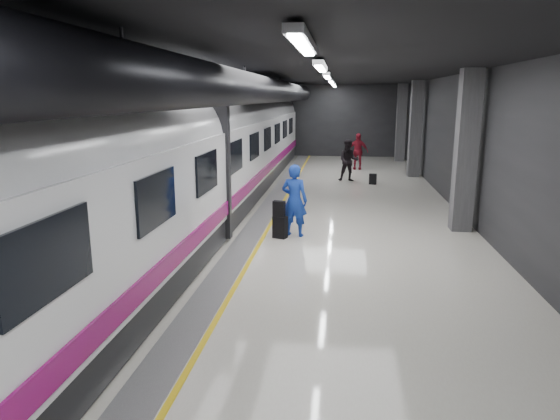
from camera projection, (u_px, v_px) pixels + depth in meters
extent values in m
plane|color=beige|center=(296.00, 244.00, 13.00)|extent=(40.00, 40.00, 0.00)
cube|color=black|center=(298.00, 65.00, 12.00)|extent=(10.00, 40.00, 0.02)
cube|color=#28282B|center=(325.00, 121.00, 31.86)|extent=(10.00, 0.02, 4.50)
cube|color=#28282B|center=(108.00, 155.00, 13.10)|extent=(0.02, 40.00, 4.50)
cube|color=#28282B|center=(505.00, 161.00, 11.90)|extent=(0.02, 40.00, 4.50)
cube|color=slate|center=(245.00, 242.00, 13.16)|extent=(0.65, 39.80, 0.01)
cube|color=yellow|center=(260.00, 242.00, 13.11)|extent=(0.10, 39.80, 0.01)
cylinder|color=black|center=(245.00, 88.00, 12.28)|extent=(0.80, 38.00, 0.80)
cube|color=silver|center=(303.00, 42.00, 6.15)|extent=(0.22, 2.60, 0.10)
cube|color=silver|center=(321.00, 66.00, 10.98)|extent=(0.22, 2.60, 0.10)
cube|color=silver|center=(328.00, 76.00, 15.82)|extent=(0.22, 2.60, 0.10)
cube|color=silver|center=(331.00, 81.00, 20.66)|extent=(0.22, 2.60, 0.10)
cube|color=silver|center=(333.00, 84.00, 25.50)|extent=(0.22, 2.60, 0.10)
cube|color=silver|center=(335.00, 85.00, 29.37)|extent=(0.22, 2.60, 0.10)
cube|color=#515154|center=(466.00, 152.00, 13.89)|extent=(0.55, 0.55, 4.50)
cube|color=#515154|center=(415.00, 129.00, 23.57)|extent=(0.55, 0.55, 4.50)
cube|color=#515154|center=(401.00, 123.00, 29.38)|extent=(0.55, 0.55, 4.50)
cube|color=black|center=(175.00, 227.00, 13.31)|extent=(2.80, 38.00, 0.60)
cube|color=white|center=(173.00, 175.00, 13.00)|extent=(2.90, 38.00, 2.20)
cylinder|color=white|center=(171.00, 138.00, 12.79)|extent=(2.80, 38.00, 2.80)
cube|color=#860C5D|center=(229.00, 206.00, 13.00)|extent=(0.04, 38.00, 0.35)
cube|color=black|center=(172.00, 165.00, 12.94)|extent=(3.05, 0.25, 3.80)
cube|color=black|center=(49.00, 259.00, 4.99)|extent=(0.05, 1.60, 0.85)
cube|color=black|center=(157.00, 200.00, 7.90)|extent=(0.05, 1.60, 0.85)
cube|color=black|center=(207.00, 172.00, 10.80)|extent=(0.05, 1.60, 0.85)
cube|color=black|center=(236.00, 156.00, 13.70)|extent=(0.05, 1.60, 0.85)
cube|color=black|center=(254.00, 146.00, 16.61)|extent=(0.05, 1.60, 0.85)
cube|color=black|center=(268.00, 138.00, 19.51)|extent=(0.05, 1.60, 0.85)
cube|color=black|center=(277.00, 133.00, 22.41)|extent=(0.05, 1.60, 0.85)
cube|color=black|center=(285.00, 129.00, 25.32)|extent=(0.05, 1.60, 0.85)
cube|color=black|center=(291.00, 126.00, 28.22)|extent=(0.05, 1.60, 0.85)
imported|color=#1733B1|center=(294.00, 200.00, 13.56)|extent=(0.81, 0.62, 1.98)
cube|color=black|center=(280.00, 227.00, 13.48)|extent=(0.42, 0.34, 0.60)
cube|color=black|center=(279.00, 209.00, 13.36)|extent=(0.35, 0.24, 0.42)
imported|color=black|center=(349.00, 161.00, 22.47)|extent=(0.92, 0.72, 1.88)
imported|color=maroon|center=(358.00, 151.00, 26.22)|extent=(1.14, 0.56, 1.89)
cube|color=black|center=(373.00, 179.00, 21.81)|extent=(0.35, 0.26, 0.47)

